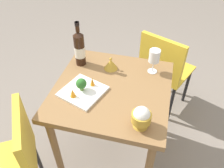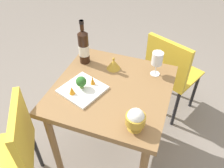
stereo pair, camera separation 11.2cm
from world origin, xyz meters
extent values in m
plane|color=gray|center=(0.00, 0.00, 0.00)|extent=(8.00, 8.00, 0.00)
cube|color=olive|center=(0.00, 0.00, 0.73)|extent=(0.76, 0.76, 0.04)
cylinder|color=olive|center=(0.32, -0.32, 0.35)|extent=(0.05, 0.05, 0.71)
cylinder|color=olive|center=(-0.32, 0.32, 0.35)|extent=(0.05, 0.05, 0.71)
cylinder|color=olive|center=(0.32, 0.32, 0.35)|extent=(0.05, 0.05, 0.71)
cube|color=gold|center=(0.70, -0.36, 0.44)|extent=(0.53, 0.53, 0.02)
cube|color=gold|center=(0.53, -0.29, 0.65)|extent=(0.20, 0.38, 0.40)
cylinder|color=black|center=(0.92, -0.28, 0.21)|extent=(0.03, 0.03, 0.43)
cylinder|color=black|center=(0.78, -0.58, 0.21)|extent=(0.03, 0.03, 0.43)
cylinder|color=black|center=(0.61, -0.13, 0.21)|extent=(0.03, 0.03, 0.43)
cylinder|color=black|center=(0.47, -0.44, 0.21)|extent=(0.03, 0.03, 0.43)
cube|color=gold|center=(-0.47, 0.40, 0.65)|extent=(0.36, 0.25, 0.40)
cylinder|color=black|center=(-0.33, 0.50, 0.21)|extent=(0.03, 0.03, 0.43)
cylinder|color=black|center=(0.20, 0.29, 0.87)|extent=(0.08, 0.07, 0.23)
cone|color=black|center=(0.20, 0.29, 1.00)|extent=(0.08, 0.07, 0.03)
cylinder|color=black|center=(0.20, 0.29, 1.05)|extent=(0.03, 0.03, 0.07)
cylinder|color=black|center=(0.20, 0.29, 1.07)|extent=(0.03, 0.03, 0.02)
cylinder|color=silver|center=(0.20, 0.29, 0.85)|extent=(0.08, 0.08, 0.08)
cylinder|color=white|center=(0.24, -0.24, 0.75)|extent=(0.07, 0.07, 0.00)
cylinder|color=white|center=(0.24, -0.24, 0.79)|extent=(0.01, 0.01, 0.08)
cylinder|color=white|center=(0.24, -0.24, 0.88)|extent=(0.08, 0.08, 0.09)
cone|color=gold|center=(-0.27, -0.23, 0.77)|extent=(0.08, 0.08, 0.04)
cylinder|color=gold|center=(-0.27, -0.23, 0.82)|extent=(0.11, 0.11, 0.05)
sphere|color=white|center=(-0.27, -0.23, 0.84)|extent=(0.09, 0.09, 0.09)
cone|color=gold|center=(0.20, 0.06, 0.79)|extent=(0.10, 0.10, 0.07)
sphere|color=gold|center=(0.20, 0.06, 0.83)|extent=(0.02, 0.02, 0.02)
cube|color=white|center=(-0.09, 0.17, 0.76)|extent=(0.32, 0.32, 0.02)
cylinder|color=#729E4C|center=(-0.08, 0.18, 0.78)|extent=(0.03, 0.03, 0.03)
sphere|color=#2D6B28|center=(-0.08, 0.18, 0.82)|extent=(0.07, 0.07, 0.07)
cone|color=orange|center=(-0.16, 0.21, 0.79)|extent=(0.04, 0.04, 0.06)
cone|color=orange|center=(-0.03, 0.13, 0.79)|extent=(0.03, 0.03, 0.06)
camera|label=1|loc=(-1.10, -0.28, 1.78)|focal=37.08mm
camera|label=2|loc=(-1.06, -0.38, 1.78)|focal=37.08mm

